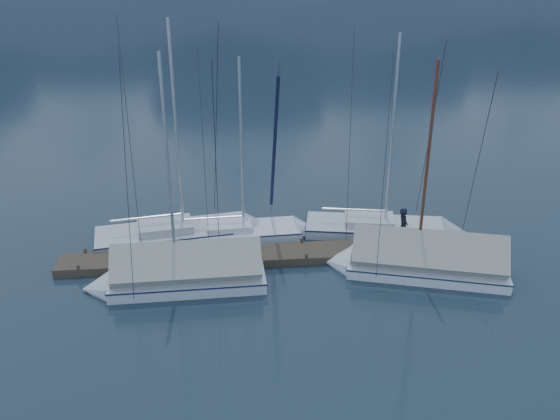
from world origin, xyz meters
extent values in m
plane|color=black|center=(0.00, 0.00, 0.00)|extent=(1000.00, 1000.00, 0.00)
cube|color=#382D23|center=(0.00, 2.00, 0.17)|extent=(18.00, 1.50, 0.34)
cube|color=black|center=(-6.00, 2.00, -0.05)|extent=(3.00, 1.30, 0.30)
cube|color=black|center=(0.00, 2.00, -0.05)|extent=(3.00, 1.30, 0.30)
cube|color=black|center=(6.00, 2.00, -0.05)|extent=(3.00, 1.30, 0.30)
cylinder|color=#382D23|center=(-8.00, 2.70, 0.35)|extent=(0.12, 0.12, 0.35)
cylinder|color=#382D23|center=(-8.00, 1.30, 0.35)|extent=(0.12, 0.12, 0.35)
cylinder|color=#382D23|center=(-5.00, 2.70, 0.35)|extent=(0.12, 0.12, 0.35)
cylinder|color=#382D23|center=(-5.00, 1.30, 0.35)|extent=(0.12, 0.12, 0.35)
cylinder|color=#382D23|center=(-2.00, 2.70, 0.35)|extent=(0.12, 0.12, 0.35)
cylinder|color=#382D23|center=(-2.00, 1.30, 0.35)|extent=(0.12, 0.12, 0.35)
cylinder|color=#382D23|center=(1.00, 2.70, 0.35)|extent=(0.12, 0.12, 0.35)
cylinder|color=#382D23|center=(1.00, 1.30, 0.35)|extent=(0.12, 0.12, 0.35)
cylinder|color=#382D23|center=(4.00, 2.70, 0.35)|extent=(0.12, 0.12, 0.35)
cylinder|color=#382D23|center=(4.00, 1.30, 0.35)|extent=(0.12, 0.12, 0.35)
cylinder|color=#382D23|center=(7.00, 2.70, 0.35)|extent=(0.12, 0.12, 0.35)
cylinder|color=#382D23|center=(7.00, 1.30, 0.35)|extent=(0.12, 0.12, 0.35)
cube|color=silver|center=(-4.51, 4.28, 0.13)|extent=(6.94, 3.25, 0.73)
cube|color=silver|center=(-4.51, 4.28, -0.20)|extent=(5.79, 2.10, 0.33)
cube|color=#1A264E|center=(-4.51, 4.28, 0.44)|extent=(7.01, 3.28, 0.07)
cone|color=silver|center=(-0.73, 4.89, 0.13)|extent=(1.54, 2.30, 2.13)
cube|color=silver|center=(-4.84, 4.23, 0.67)|extent=(2.55, 1.90, 0.33)
cylinder|color=#B2B7BF|center=(-4.07, 4.35, 4.95)|extent=(0.13, 0.13, 8.89)
cylinder|color=#B2B7BF|center=(-5.61, 4.11, 1.17)|extent=(2.98, 0.57, 0.10)
cylinder|color=#26262B|center=(-2.43, 4.62, 4.95)|extent=(0.56, 3.32, 8.90)
cube|color=white|center=(-1.78, 4.23, 0.11)|extent=(5.69, 2.12, 0.62)
cube|color=white|center=(-1.78, 4.23, -0.17)|extent=(4.82, 1.24, 0.28)
cube|color=navy|center=(-1.78, 4.23, 0.37)|extent=(5.75, 2.14, 0.06)
cone|color=white|center=(1.45, 4.37, 0.11)|extent=(1.11, 1.84, 1.80)
cube|color=white|center=(-2.06, 4.22, 0.56)|extent=(2.02, 1.40, 0.28)
cylinder|color=#B2B7BF|center=(-1.40, 4.25, 4.17)|extent=(0.11, 0.11, 7.49)
cylinder|color=#B2B7BF|center=(-2.71, 4.19, 0.98)|extent=(2.53, 0.19, 0.08)
cylinder|color=#26262B|center=(0.00, 4.31, 4.17)|extent=(0.15, 2.83, 7.50)
cube|color=silver|center=(4.56, 4.00, 0.12)|extent=(6.51, 3.26, 0.69)
cube|color=silver|center=(4.56, 4.00, -0.19)|extent=(5.41, 2.16, 0.31)
cube|color=#181C4A|center=(4.56, 4.00, 0.42)|extent=(6.58, 3.29, 0.06)
cone|color=silver|center=(8.07, 3.30, 0.12)|extent=(1.51, 2.18, 1.99)
cube|color=silver|center=(4.25, 4.06, 0.62)|extent=(2.42, 1.85, 0.31)
cylinder|color=#B2B7BF|center=(4.96, 3.92, 4.62)|extent=(0.12, 0.12, 8.30)
cylinder|color=#B2B7BF|center=(3.54, 4.21, 1.09)|extent=(2.77, 0.64, 0.09)
cylinder|color=#26262B|center=(6.49, 3.61, 4.62)|extent=(0.64, 3.08, 8.31)
cube|color=white|center=(5.64, 0.16, 0.12)|extent=(6.50, 3.87, 0.65)
cube|color=white|center=(5.64, 0.16, -0.18)|extent=(5.33, 2.66, 0.30)
cube|color=#172D47|center=(5.64, 0.16, 0.40)|extent=(6.56, 3.91, 0.06)
cone|color=white|center=(2.29, 1.18, 0.12)|extent=(1.65, 2.31, 2.09)
cylinder|color=#592819|center=(5.27, 0.27, 4.40)|extent=(0.12, 0.12, 7.91)
cylinder|color=#592819|center=(6.59, -0.13, 1.04)|extent=(2.66, 0.89, 0.09)
cylinder|color=#26262B|center=(3.80, 0.72, 4.40)|extent=(0.92, 2.96, 7.92)
cube|color=#9C9B91|center=(5.64, 0.16, 0.84)|extent=(6.21, 3.82, 2.21)
cube|color=silver|center=(-3.70, 0.20, 0.12)|extent=(5.86, 2.20, 0.69)
cube|color=silver|center=(-3.70, 0.20, -0.19)|extent=(4.97, 1.25, 0.31)
cube|color=#181D48|center=(-3.70, 0.20, 0.42)|extent=(5.92, 2.22, 0.06)
cone|color=silver|center=(-7.08, 0.12, 0.12)|extent=(1.19, 2.02, 2.00)
cylinder|color=#B2B7BF|center=(-4.12, 0.19, 4.62)|extent=(0.12, 0.12, 8.31)
cylinder|color=#B2B7BF|center=(-2.66, 0.22, 1.09)|extent=(2.62, 0.15, 0.09)
cylinder|color=#26262B|center=(-5.57, 0.16, 4.62)|extent=(0.09, 2.93, 8.32)
cube|color=#A3A398|center=(-3.70, 0.20, 0.88)|extent=(5.57, 2.23, 2.12)
imported|color=black|center=(5.16, 2.01, 1.19)|extent=(0.54, 0.69, 1.69)
camera|label=1|loc=(-2.21, -19.62, 11.78)|focal=38.00mm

